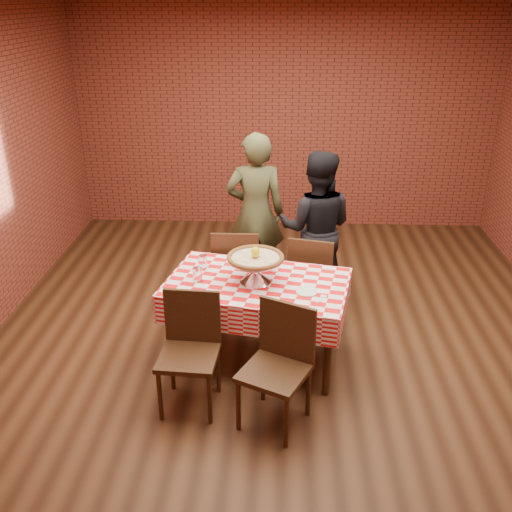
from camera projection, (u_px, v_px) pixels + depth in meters
The scene contains 19 objects.
ground at pixel (282, 339), 5.34m from camera, with size 6.00×6.00×0.00m, color black.
back_wall at pixel (285, 120), 7.45m from camera, with size 5.50×5.50×0.00m, color maroon.
table at pixel (257, 321), 4.91m from camera, with size 1.48×0.89×0.75m, color #412611.
tablecloth at pixel (257, 295), 4.81m from camera, with size 1.52×0.92×0.25m, color red, non-canonical shape.
pizza_stand at pixel (255, 270), 4.71m from camera, with size 0.47×0.47×0.21m, color silver, non-canonical shape.
pizza at pixel (255, 258), 4.66m from camera, with size 0.47×0.47×0.03m, color #CDBC8B.
lemon at pixel (255, 252), 4.64m from camera, with size 0.07×0.07×0.10m, color yellow.
water_glass_left at pixel (198, 275), 4.73m from camera, with size 0.08×0.08×0.12m, color white.
water_glass_right at pixel (203, 262), 4.96m from camera, with size 0.08×0.08×0.12m, color white.
side_plate at pixel (307, 292), 4.57m from camera, with size 0.17×0.17×0.01m, color white.
sweetener_packet_a at pixel (318, 301), 4.44m from camera, with size 0.05×0.04×0.01m, color white.
sweetener_packet_b at pixel (323, 296), 4.51m from camera, with size 0.05×0.04×0.01m, color white.
condiment_caddy at pixel (267, 261), 4.96m from camera, with size 0.10×0.08×0.13m, color silver.
chair_near_left at pixel (188, 356), 4.29m from camera, with size 0.44×0.44×0.92m, color #412611, non-canonical shape.
chair_near_right at pixel (274, 371), 4.11m from camera, with size 0.45×0.45×0.93m, color #412611, non-canonical shape.
chair_far_left at pixel (237, 269), 5.63m from camera, with size 0.45×0.45×0.93m, color #412611, non-canonical shape.
chair_far_right at pixel (313, 276), 5.53m from camera, with size 0.43×0.43×0.91m, color #412611, non-canonical shape.
diner_olive at pixel (255, 213), 5.97m from camera, with size 0.62×0.41×1.71m, color #414325.
diner_black at pixel (316, 228), 5.73m from camera, with size 0.78×0.60×1.60m, color black.
Camera 1 is at (-0.04, -4.53, 2.94)m, focal length 39.87 mm.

